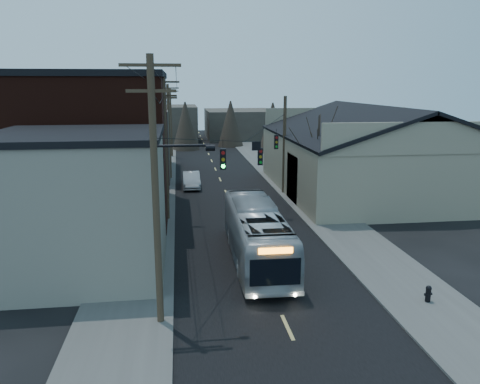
# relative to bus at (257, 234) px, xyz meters

# --- Properties ---
(ground) EXTENTS (160.00, 160.00, 0.00)m
(ground) POSITION_rel_bus_xyz_m (0.03, -9.31, -1.53)
(ground) COLOR black
(ground) RESTS_ON ground
(road_surface) EXTENTS (9.00, 110.00, 0.02)m
(road_surface) POSITION_rel_bus_xyz_m (0.03, 20.69, -1.52)
(road_surface) COLOR black
(road_surface) RESTS_ON ground
(sidewalk_left) EXTENTS (4.00, 110.00, 0.12)m
(sidewalk_left) POSITION_rel_bus_xyz_m (-6.47, 20.69, -1.47)
(sidewalk_left) COLOR #474744
(sidewalk_left) RESTS_ON ground
(sidewalk_right) EXTENTS (4.00, 110.00, 0.12)m
(sidewalk_right) POSITION_rel_bus_xyz_m (6.53, 20.69, -1.47)
(sidewalk_right) COLOR #474744
(sidewalk_right) RESTS_ON ground
(building_clapboard) EXTENTS (8.00, 8.00, 7.00)m
(building_clapboard) POSITION_rel_bus_xyz_m (-8.97, -0.31, 1.97)
(building_clapboard) COLOR #6F685C
(building_clapboard) RESTS_ON ground
(building_brick) EXTENTS (10.00, 12.00, 10.00)m
(building_brick) POSITION_rel_bus_xyz_m (-9.97, 10.69, 3.47)
(building_brick) COLOR black
(building_brick) RESTS_ON ground
(building_left_far) EXTENTS (9.00, 14.00, 7.00)m
(building_left_far) POSITION_rel_bus_xyz_m (-9.47, 26.69, 1.97)
(building_left_far) COLOR #38322D
(building_left_far) RESTS_ON ground
(warehouse) EXTENTS (16.16, 20.60, 7.73)m
(warehouse) POSITION_rel_bus_xyz_m (13.03, 15.69, 1.17)
(warehouse) COLOR gray
(warehouse) RESTS_ON ground
(building_far_left) EXTENTS (10.00, 12.00, 6.00)m
(building_far_left) POSITION_rel_bus_xyz_m (-5.97, 55.69, 1.47)
(building_far_left) COLOR #38322D
(building_far_left) RESTS_ON ground
(building_far_right) EXTENTS (12.00, 14.00, 5.00)m
(building_far_right) POSITION_rel_bus_xyz_m (7.03, 60.69, 0.97)
(building_far_right) COLOR #38322D
(building_far_right) RESTS_ON ground
(bare_tree) EXTENTS (0.40, 0.40, 7.20)m
(bare_tree) POSITION_rel_bus_xyz_m (6.53, 10.69, 2.07)
(bare_tree) COLOR black
(bare_tree) RESTS_ON ground
(utility_lines) EXTENTS (11.24, 45.28, 10.50)m
(utility_lines) POSITION_rel_bus_xyz_m (-3.08, 14.84, 3.42)
(utility_lines) COLOR #382B1E
(utility_lines) RESTS_ON ground
(bus) EXTENTS (2.76, 11.03, 3.06)m
(bus) POSITION_rel_bus_xyz_m (0.00, 0.00, 0.00)
(bus) COLOR #9EA4AA
(bus) RESTS_ON ground
(parked_car) EXTENTS (1.59, 4.45, 1.46)m
(parked_car) POSITION_rel_bus_xyz_m (-2.97, 19.22, -0.80)
(parked_car) COLOR #9DA0A4
(parked_car) RESTS_ON ground
(fire_hydrant) EXTENTS (0.35, 0.26, 0.75)m
(fire_hydrant) POSITION_rel_bus_xyz_m (6.62, -6.10, -1.01)
(fire_hydrant) COLOR black
(fire_hydrant) RESTS_ON sidewalk_right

